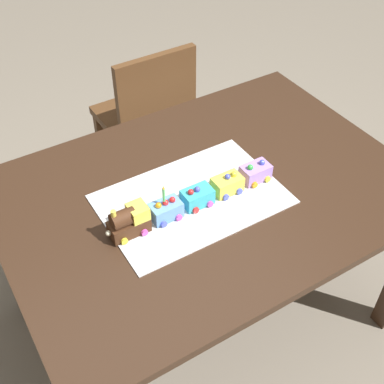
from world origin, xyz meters
The scene contains 10 objects.
ground_plane centered at (0.00, 0.00, 0.00)m, with size 8.00×8.00×0.00m, color gray.
dining_table centered at (0.00, 0.00, 0.63)m, with size 1.40×1.00×0.74m.
chair centered at (0.19, 0.83, 0.47)m, with size 0.41×0.41×0.86m.
cake_board centered at (-0.07, -0.02, 0.74)m, with size 0.60×0.40×0.00m, color silver.
cake_locomotive centered at (-0.32, -0.05, 0.79)m, with size 0.14×0.08×0.12m.
cake_car_hopper_sky_blue centered at (-0.19, -0.05, 0.77)m, with size 0.10×0.08×0.07m.
cake_car_tanker_turquoise centered at (-0.07, -0.05, 0.77)m, with size 0.10×0.08×0.07m.
cake_car_caboose_lemon centered at (0.05, -0.05, 0.77)m, with size 0.10×0.08×0.07m.
cake_car_flatbed_lavender centered at (0.16, -0.05, 0.77)m, with size 0.10×0.08×0.07m.
birthday_candle centered at (-0.19, -0.05, 0.85)m, with size 0.01×0.01×0.06m.
Camera 1 is at (-0.71, -1.07, 1.91)m, focal length 47.45 mm.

